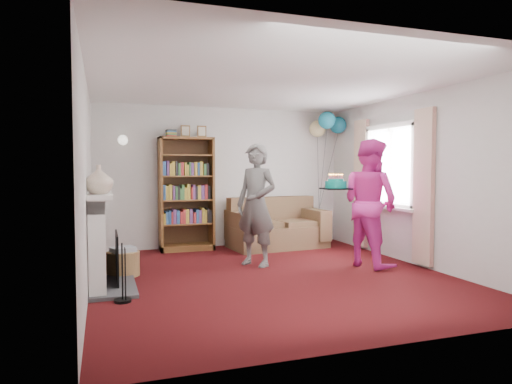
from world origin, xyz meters
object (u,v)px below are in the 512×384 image
object	(u,v)px
person_magenta	(370,203)
birthday_cake	(336,185)
bookcase	(186,195)
sofa	(276,228)
person_striped	(256,205)

from	to	relation	value
person_magenta	birthday_cake	size ratio (longest dim) A/B	4.93
bookcase	birthday_cake	bearing A→B (deg)	-47.08
sofa	person_magenta	world-z (taller)	person_magenta
sofa	birthday_cake	bearing A→B (deg)	-87.12
bookcase	person_magenta	bearing A→B (deg)	-43.24
sofa	person_striped	bearing A→B (deg)	-126.81
bookcase	sofa	world-z (taller)	bookcase
birthday_cake	person_magenta	bearing A→B (deg)	-21.66
sofa	person_striped	distance (m)	1.70
person_striped	person_magenta	xyz separation A→B (m)	(1.55, -0.54, 0.03)
bookcase	birthday_cake	xyz separation A→B (m)	(1.83, -1.97, 0.22)
sofa	person_striped	world-z (taller)	person_striped
bookcase	person_magenta	world-z (taller)	bookcase
sofa	person_striped	size ratio (longest dim) A/B	0.95
sofa	person_magenta	distance (m)	2.12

